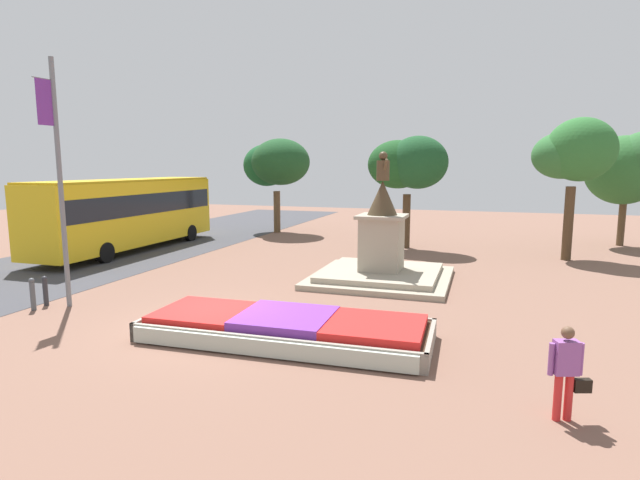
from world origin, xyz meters
The scene contains 12 objects.
ground_plane centered at (0.00, 0.00, 0.00)m, with size 75.10×75.10×0.00m, color brown.
flower_planter centered at (2.20, -0.30, 0.28)m, with size 7.05×2.77×0.63m.
statue_monument centered at (3.13, 6.70, 0.91)m, with size 4.90×4.90×4.67m.
banner_pole centered at (-5.08, 0.39, 3.78)m, with size 0.16×0.68×7.18m.
city_bus centered at (-10.07, 9.39, 2.02)m, with size 2.64×11.33×3.52m.
pedestrian_with_handbag centered at (7.99, -2.44, 0.90)m, with size 0.71×0.36×1.60m.
kerb_bollard_mid_b centered at (-5.74, -0.25, 0.50)m, with size 0.16×0.16×0.96m.
kerb_bollard_north centered at (-5.80, 0.26, 0.48)m, with size 0.16×0.16×0.90m.
park_tree_far_left centered at (13.72, 17.92, 4.10)m, with size 4.61×3.59×5.91m.
park_tree_behind_statue centered at (10.25, 13.65, 4.73)m, with size 3.43×3.16×6.26m.
park_tree_far_right centered at (2.87, 14.07, 4.27)m, with size 4.00×3.04×5.63m.
park_tree_street_side centered at (-5.81, 17.89, 4.32)m, with size 4.51×4.09×5.83m.
Camera 1 is at (6.57, -11.02, 4.15)m, focal length 28.00 mm.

